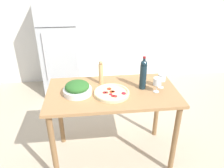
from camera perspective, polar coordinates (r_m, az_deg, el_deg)
ground_plane at (r=2.78m, az=0.09°, el=-17.90°), size 14.00×14.00×0.00m
wall_back at (r=4.16m, az=-3.46°, el=18.03°), size 6.40×0.06×2.60m
refrigerator at (r=3.89m, az=-13.33°, el=9.94°), size 0.61×0.73×1.71m
prep_counter at (r=2.30m, az=0.10°, el=-4.59°), size 1.34×0.73×0.88m
wine_bottle at (r=2.24m, az=8.16°, el=2.63°), size 0.07×0.07×0.35m
wine_glass_near at (r=2.22m, az=11.71°, el=0.48°), size 0.08×0.08×0.15m
wine_glass_far at (r=2.31m, az=12.89°, el=1.53°), size 0.08×0.08×0.15m
pepper_mill at (r=2.33m, az=-2.91°, el=2.92°), size 0.05×0.05×0.26m
salad_bowl at (r=2.18m, az=-9.04°, el=-1.16°), size 0.28×0.28×0.13m
homemade_pizza at (r=2.16m, az=-0.09°, el=-2.31°), size 0.35×0.35×0.04m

